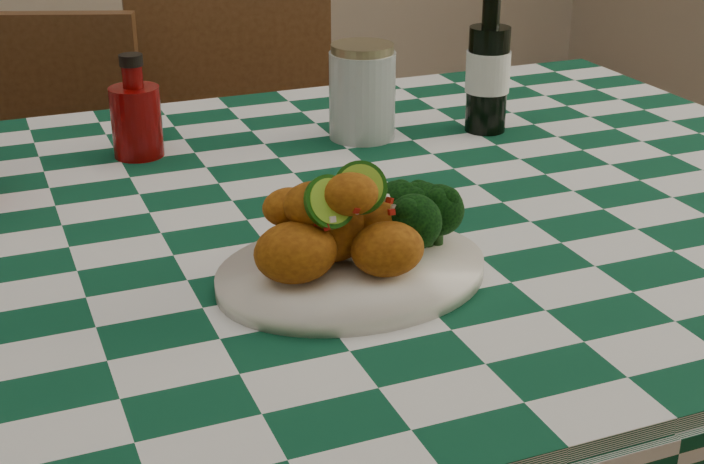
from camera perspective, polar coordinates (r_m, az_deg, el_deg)
name	(u,v)px	position (r m, az deg, el deg)	size (l,w,h in m)	color
plate	(352,273)	(1.01, 0.00, -2.40)	(0.29, 0.22, 0.02)	white
fried_chicken_pile	(346,221)	(0.98, -0.33, 0.66)	(0.16, 0.12, 0.10)	#A55C10
broccoli_side	(422,220)	(1.03, 4.07, 0.73)	(0.09, 0.09, 0.07)	black
ketchup_bottle	(135,106)	(1.38, -12.50, 7.17)	(0.07, 0.07, 0.14)	#680505
mason_jar	(362,91)	(1.43, 0.60, 8.18)	(0.09, 0.09, 0.14)	#B2BCBA
beer_bottle	(489,56)	(1.46, 7.96, 10.10)	(0.06, 0.06, 0.23)	black
wooden_chair_left	(30,268)	(1.93, -18.24, -1.99)	(0.40, 0.42, 0.88)	#472814
wooden_chair_right	(253,219)	(2.00, -5.76, 0.78)	(0.42, 0.44, 0.92)	#472814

